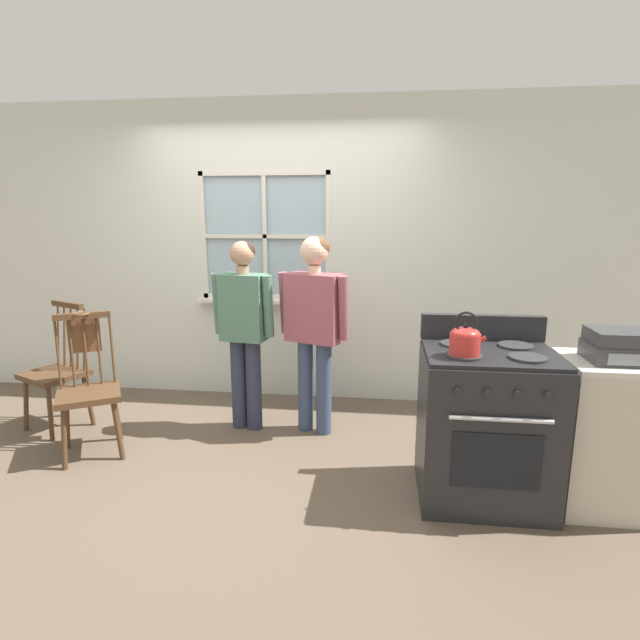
{
  "coord_description": "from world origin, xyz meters",
  "views": [
    {
      "loc": [
        0.89,
        -3.1,
        1.72
      ],
      "look_at": [
        0.49,
        0.2,
        1.0
      ],
      "focal_mm": 28.0,
      "sensor_mm": 36.0,
      "label": 1
    }
  ],
  "objects_px": {
    "person_elderly_left": "(244,320)",
    "potted_plant": "(259,291)",
    "side_counter": "(607,434)",
    "chair_near_wall": "(57,373)",
    "stove": "(485,423)",
    "chair_by_window": "(89,393)",
    "handbag": "(84,333)",
    "kettle": "(465,340)",
    "person_teen_center": "(314,315)",
    "stereo": "(620,346)"
  },
  "relations": [
    {
      "from": "stove",
      "to": "handbag",
      "type": "distance_m",
      "value": 2.88
    },
    {
      "from": "person_elderly_left",
      "to": "chair_near_wall",
      "type": "bearing_deg",
      "value": -164.52
    },
    {
      "from": "chair_by_window",
      "to": "stereo",
      "type": "distance_m",
      "value": 3.44
    },
    {
      "from": "stereo",
      "to": "person_teen_center",
      "type": "bearing_deg",
      "value": 155.71
    },
    {
      "from": "side_counter",
      "to": "stereo",
      "type": "relative_size",
      "value": 2.65
    },
    {
      "from": "potted_plant",
      "to": "chair_near_wall",
      "type": "bearing_deg",
      "value": -149.11
    },
    {
      "from": "person_elderly_left",
      "to": "person_teen_center",
      "type": "bearing_deg",
      "value": 8.93
    },
    {
      "from": "person_teen_center",
      "to": "side_counter",
      "type": "bearing_deg",
      "value": -3.87
    },
    {
      "from": "potted_plant",
      "to": "stereo",
      "type": "height_order",
      "value": "potted_plant"
    },
    {
      "from": "chair_near_wall",
      "to": "kettle",
      "type": "height_order",
      "value": "kettle"
    },
    {
      "from": "kettle",
      "to": "potted_plant",
      "type": "height_order",
      "value": "potted_plant"
    },
    {
      "from": "chair_by_window",
      "to": "person_teen_center",
      "type": "relative_size",
      "value": 0.66
    },
    {
      "from": "person_teen_center",
      "to": "stereo",
      "type": "height_order",
      "value": "person_teen_center"
    },
    {
      "from": "chair_near_wall",
      "to": "handbag",
      "type": "bearing_deg",
      "value": -0.93
    },
    {
      "from": "potted_plant",
      "to": "stereo",
      "type": "xyz_separation_m",
      "value": [
        2.44,
        -1.53,
        -0.03
      ]
    },
    {
      "from": "potted_plant",
      "to": "side_counter",
      "type": "bearing_deg",
      "value": -31.82
    },
    {
      "from": "chair_by_window",
      "to": "handbag",
      "type": "height_order",
      "value": "same"
    },
    {
      "from": "person_elderly_left",
      "to": "handbag",
      "type": "height_order",
      "value": "person_elderly_left"
    },
    {
      "from": "person_teen_center",
      "to": "kettle",
      "type": "xyz_separation_m",
      "value": [
        0.97,
        -0.93,
        0.07
      ]
    },
    {
      "from": "stove",
      "to": "stereo",
      "type": "distance_m",
      "value": 0.86
    },
    {
      "from": "person_elderly_left",
      "to": "side_counter",
      "type": "xyz_separation_m",
      "value": [
        2.39,
        -0.81,
        -0.45
      ]
    },
    {
      "from": "person_teen_center",
      "to": "handbag",
      "type": "distance_m",
      "value": 1.71
    },
    {
      "from": "person_elderly_left",
      "to": "stereo",
      "type": "relative_size",
      "value": 4.44
    },
    {
      "from": "stove",
      "to": "stereo",
      "type": "relative_size",
      "value": 3.19
    },
    {
      "from": "chair_by_window",
      "to": "stereo",
      "type": "xyz_separation_m",
      "value": [
        3.39,
        -0.27,
        0.53
      ]
    },
    {
      "from": "person_teen_center",
      "to": "potted_plant",
      "type": "relative_size",
      "value": 5.65
    },
    {
      "from": "person_teen_center",
      "to": "stove",
      "type": "xyz_separation_m",
      "value": [
        1.15,
        -0.8,
        -0.48
      ]
    },
    {
      "from": "person_teen_center",
      "to": "chair_near_wall",
      "type": "bearing_deg",
      "value": -155.4
    },
    {
      "from": "chair_near_wall",
      "to": "stove",
      "type": "xyz_separation_m",
      "value": [
        3.21,
        -0.63,
        0.01
      ]
    },
    {
      "from": "chair_by_window",
      "to": "potted_plant",
      "type": "distance_m",
      "value": 1.68
    },
    {
      "from": "person_teen_center",
      "to": "side_counter",
      "type": "distance_m",
      "value": 2.07
    },
    {
      "from": "stove",
      "to": "person_elderly_left",
      "type": "bearing_deg",
      "value": 154.86
    },
    {
      "from": "person_elderly_left",
      "to": "potted_plant",
      "type": "bearing_deg",
      "value": 102.82
    },
    {
      "from": "chair_by_window",
      "to": "kettle",
      "type": "relative_size",
      "value": 4.12
    },
    {
      "from": "person_teen_center",
      "to": "kettle",
      "type": "height_order",
      "value": "person_teen_center"
    },
    {
      "from": "potted_plant",
      "to": "stereo",
      "type": "distance_m",
      "value": 2.88
    },
    {
      "from": "stove",
      "to": "side_counter",
      "type": "bearing_deg",
      "value": -0.87
    },
    {
      "from": "person_teen_center",
      "to": "potted_plant",
      "type": "xyz_separation_m",
      "value": [
        -0.6,
        0.7,
        0.06
      ]
    },
    {
      "from": "chair_near_wall",
      "to": "stove",
      "type": "distance_m",
      "value": 3.27
    },
    {
      "from": "person_teen_center",
      "to": "potted_plant",
      "type": "height_order",
      "value": "person_teen_center"
    },
    {
      "from": "stove",
      "to": "potted_plant",
      "type": "xyz_separation_m",
      "value": [
        -1.75,
        1.5,
        0.54
      ]
    },
    {
      "from": "stove",
      "to": "kettle",
      "type": "distance_m",
      "value": 0.59
    },
    {
      "from": "kettle",
      "to": "person_teen_center",
      "type": "bearing_deg",
      "value": 136.38
    },
    {
      "from": "person_teen_center",
      "to": "stereo",
      "type": "distance_m",
      "value": 2.02
    },
    {
      "from": "person_teen_center",
      "to": "stereo",
      "type": "bearing_deg",
      "value": -4.41
    },
    {
      "from": "handbag",
      "to": "chair_by_window",
      "type": "bearing_deg",
      "value": -59.69
    },
    {
      "from": "chair_by_window",
      "to": "handbag",
      "type": "distance_m",
      "value": 0.45
    },
    {
      "from": "potted_plant",
      "to": "side_counter",
      "type": "xyz_separation_m",
      "value": [
        2.44,
        -1.51,
        -0.56
      ]
    },
    {
      "from": "chair_near_wall",
      "to": "stove",
      "type": "bearing_deg",
      "value": 13.76
    },
    {
      "from": "kettle",
      "to": "stereo",
      "type": "height_order",
      "value": "kettle"
    }
  ]
}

